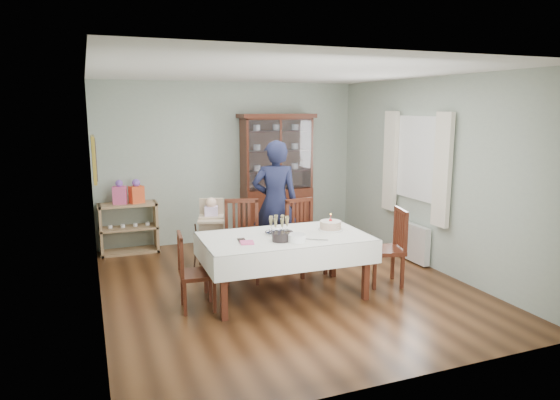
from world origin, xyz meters
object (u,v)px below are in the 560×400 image
chair_end_right (386,262)px  high_chair (212,241)px  china_cabinet (277,175)px  chair_end_left (196,287)px  chair_far_left (242,257)px  champagne_tray (279,228)px  birthday_cake (330,226)px  woman (275,203)px  sideboard (129,228)px  dining_table (285,266)px  chair_far_right (306,251)px  gift_bag_orange (137,192)px  gift_bag_pink (120,193)px

chair_end_right → high_chair: high_chair is taller
china_cabinet → chair_end_left: china_cabinet is taller
chair_far_left → chair_end_right: size_ratio=1.07×
china_cabinet → high_chair: 2.06m
champagne_tray → birthday_cake: 0.67m
chair_end_right → woman: bearing=-128.3°
china_cabinet → sideboard: (-2.50, 0.02, -0.72)m
woman → high_chair: bearing=11.3°
dining_table → chair_far_right: size_ratio=1.98×
chair_end_right → sideboard: bearing=-117.7°
dining_table → chair_far_left: chair_far_left is taller
china_cabinet → chair_end_right: 2.86m
chair_end_right → birthday_cake: (-0.74, 0.15, 0.52)m
chair_end_right → champagne_tray: bearing=-84.3°
china_cabinet → chair_far_left: size_ratio=2.04×
champagne_tray → gift_bag_orange: gift_bag_orange is taller
chair_end_right → high_chair: (-1.96, 1.43, 0.11)m
chair_end_left → gift_bag_orange: bearing=13.4°
dining_table → gift_bag_pink: gift_bag_pink is taller
champagne_tray → gift_bag_pink: (-1.70, 2.47, 0.14)m
chair_far_right → chair_end_right: bearing=-54.7°
china_cabinet → chair_far_left: 2.35m
chair_far_left → chair_far_right: bearing=14.7°
high_chair → woman: bearing=11.2°
birthday_cake → chair_end_left: bearing=-177.9°
chair_far_right → sideboard: bearing=130.8°
dining_table → china_cabinet: bearing=71.1°
chair_far_right → champagne_tray: size_ratio=2.92×
high_chair → sideboard: bearing=144.8°
gift_bag_pink → gift_bag_orange: 0.25m
dining_table → china_cabinet: (0.89, 2.60, 0.74)m
champagne_tray → birthday_cake: (0.67, -0.07, -0.01)m
china_cabinet → birthday_cake: china_cabinet is taller
woman → china_cabinet: bearing=-95.7°
birthday_cake → gift_bag_pink: 3.48m
china_cabinet → champagne_tray: 2.65m
chair_far_left → champagne_tray: (0.29, -0.62, 0.51)m
chair_end_right → high_chair: 2.43m
china_cabinet → champagne_tray: china_cabinet is taller
sideboard → chair_end_left: (0.52, -2.63, -0.13)m
chair_far_left → woman: size_ratio=0.58×
china_cabinet → gift_bag_pink: (-2.61, 0.00, -0.15)m
chair_end_left → woman: woman is taller
china_cabinet → champagne_tray: (-0.91, -2.47, -0.30)m
chair_end_right → gift_bag_orange: (-2.85, 2.69, 0.67)m
chair_far_right → gift_bag_orange: gift_bag_orange is taller
champagne_tray → chair_far_left: bearing=115.0°
champagne_tray → birthday_cake: birthday_cake is taller
dining_table → woman: size_ratio=1.11×
chair_far_right → birthday_cake: bearing=-95.3°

